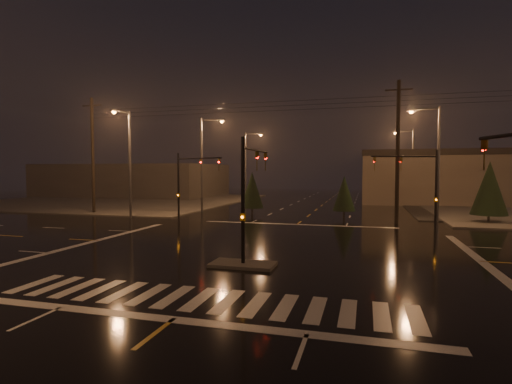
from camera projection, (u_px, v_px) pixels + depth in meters
ground at (264, 250)px, 22.45m from camera, size 140.00×140.00×0.00m
sidewalk_nw at (119, 200)px, 59.32m from camera, size 36.00×36.00×0.12m
median_island at (243, 264)px, 18.60m from camera, size 3.00×1.60×0.15m
crosswalk at (200, 299)px, 13.79m from camera, size 15.00×2.60×0.01m
stop_bar_near at (173, 320)px, 11.87m from camera, size 16.00×0.50×0.01m
stop_bar_far at (297, 224)px, 33.04m from camera, size 16.00×0.50×0.01m
commercial_block at (134, 180)px, 72.06m from camera, size 30.00×18.00×5.60m
signal_mast_median at (249, 185)px, 19.30m from camera, size 0.25×4.59×6.00m
signal_mast_ne at (422, 180)px, 29.48m from camera, size 4.84×1.86×6.00m
signal_mast_nw at (187, 178)px, 34.54m from camera, size 4.84×1.86×6.00m
streetlight_1 at (204, 158)px, 42.46m from camera, size 2.77×0.32×10.00m
streetlight_2 at (247, 162)px, 57.85m from camera, size 2.77×0.32×10.00m
streetlight_3 at (435, 155)px, 34.57m from camera, size 2.77×0.32×10.00m
streetlight_4 at (410, 161)px, 53.81m from camera, size 2.77×0.32×10.00m
streetlight_5 at (128, 156)px, 37.18m from camera, size 0.32×2.77×10.00m
utility_pole_0 at (93, 155)px, 41.47m from camera, size 2.20×0.32×12.00m
utility_pole_1 at (398, 151)px, 33.47m from camera, size 2.20×0.32×12.00m
conifer_0 at (489, 188)px, 33.89m from camera, size 2.94×2.94×5.29m
conifer_3 at (252, 190)px, 40.35m from camera, size 2.34×2.34×4.35m
conifer_4 at (344, 193)px, 37.40m from camera, size 2.10×2.10×3.99m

